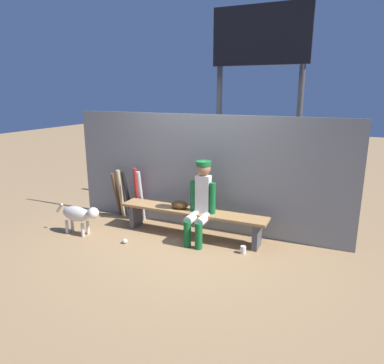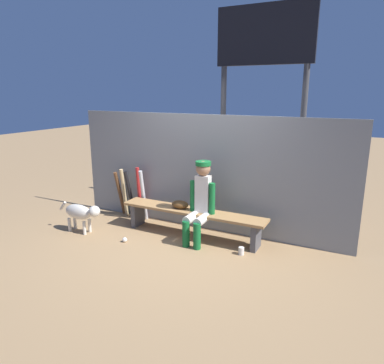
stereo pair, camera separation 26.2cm
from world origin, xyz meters
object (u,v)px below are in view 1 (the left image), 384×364
player_seated (201,200)px  bat_wood_dark (117,194)px  bat_aluminum_black (127,195)px  scoreboard (263,63)px  bat_wood_natural (121,193)px  cup_on_bench (197,207)px  dog (79,214)px  bat_aluminum_silver (141,196)px  bat_aluminum_red (137,194)px  dugout_bench (192,216)px  baseball_glove (180,205)px  baseball (125,241)px  cup_on_ground (243,250)px

player_seated → bat_wood_dark: player_seated is taller
bat_aluminum_black → scoreboard: (1.99, 1.31, 2.24)m
player_seated → bat_wood_dark: size_ratio=1.46×
bat_wood_natural → bat_wood_dark: size_ratio=1.05×
cup_on_bench → dog: cup_on_bench is taller
bat_aluminum_silver → bat_aluminum_red: 0.12m
dugout_bench → bat_aluminum_black: bat_aluminum_black is taller
baseball_glove → baseball: 1.01m
baseball_glove → baseball: baseball_glove is taller
baseball → baseball_glove: bearing=48.2°
bat_aluminum_black → bat_aluminum_red: bearing=8.4°
dugout_bench → bat_wood_natural: bat_wood_natural is taller
bat_aluminum_red → baseball: bat_aluminum_red is taller
baseball → scoreboard: size_ratio=0.02×
scoreboard → dog: size_ratio=4.59×
bat_aluminum_red → baseball: bearing=-68.0°
bat_wood_dark → bat_aluminum_silver: bearing=-4.9°
dugout_bench → baseball_glove: 0.26m
baseball_glove → player_seated: bearing=-14.5°
bat_aluminum_red → cup_on_ground: bearing=-14.6°
bat_wood_dark → dog: size_ratio=0.99×
player_seated → baseball: player_seated is taller
dugout_bench → bat_wood_dark: bearing=170.0°
dog → cup_on_ground: bearing=8.8°
dugout_bench → bat_aluminum_red: 1.23m
baseball_glove → dog: size_ratio=0.33×
dog → baseball: bearing=-0.2°
bat_wood_dark → baseball_glove: bearing=-11.5°
baseball_glove → bat_aluminum_black: 1.19m
scoreboard → dog: 3.96m
dugout_bench → bat_wood_dark: (-1.63, 0.29, 0.08)m
baseball_glove → bat_aluminum_silver: bearing=164.4°
baseball → scoreboard: 3.75m
dugout_bench → bat_aluminum_silver: (-1.08, 0.24, 0.12)m
bat_aluminum_silver → bat_wood_natural: bat_aluminum_silver is taller
baseball → cup_on_ground: 1.77m
cup_on_ground → scoreboard: (-0.29, 1.83, 2.63)m
baseball_glove → bat_wood_natural: size_ratio=0.32×
dugout_bench → bat_wood_natural: bearing=169.1°
bat_aluminum_silver → bat_wood_natural: 0.47m
bat_aluminum_red → bat_wood_dark: bearing=179.1°
bat_aluminum_red → dog: bearing=-116.4°
baseball → bat_aluminum_silver: bearing=106.4°
dugout_bench → bat_aluminum_red: bearing=166.7°
bat_aluminum_red → cup_on_ground: (2.10, -0.55, -0.42)m
player_seated → bat_wood_dark: 1.87m
player_seated → bat_aluminum_black: 1.61m
bat_aluminum_black → bat_wood_natural: size_ratio=1.00×
baseball_glove → bat_wood_natural: bat_wood_natural is taller
bat_aluminum_red → bat_aluminum_silver: bearing=-19.2°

